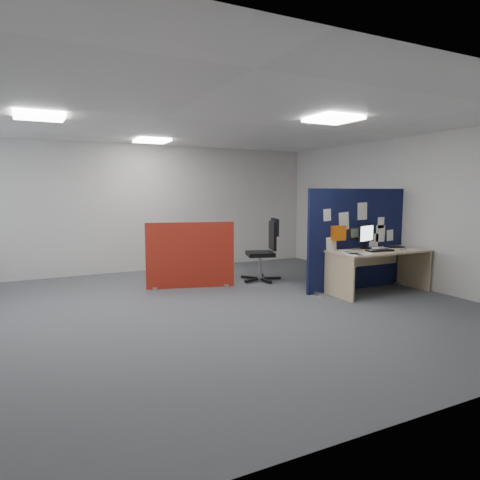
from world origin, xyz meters
name	(u,v)px	position (x,y,z in m)	size (l,w,h in m)	color
floor	(169,315)	(0.00, 0.00, 0.00)	(9.00, 9.00, 0.00)	#54575C
ceiling	(165,117)	(0.00, 0.00, 2.70)	(9.00, 7.00, 0.02)	white
wall_back	(117,209)	(0.00, 3.50, 1.35)	(9.00, 0.02, 2.70)	silver
wall_front	(330,250)	(0.00, -3.50, 1.35)	(9.00, 0.02, 2.70)	silver
wall_right	(405,211)	(4.50, 0.00, 1.35)	(0.02, 7.00, 2.70)	silver
ceiling_lights	(173,127)	(0.33, 0.67, 2.67)	(4.10, 4.10, 0.04)	white
navy_divider	(358,239)	(3.47, 0.08, 0.88)	(2.14, 0.30, 1.76)	#0E1936
main_desk	(377,260)	(3.58, -0.28, 0.56)	(1.74, 0.77, 0.73)	#D8BE8A
monitor_main	(366,235)	(3.52, -0.07, 0.96)	(0.46, 0.20, 0.42)	black
keyboard	(380,250)	(3.51, -0.41, 0.74)	(0.45, 0.18, 0.03)	black
mouse	(403,249)	(3.96, -0.49, 0.74)	(0.10, 0.06, 0.03)	#A7A6AC
paper_tray	(394,247)	(4.10, -0.16, 0.74)	(0.28, 0.22, 0.01)	black
red_divider	(190,256)	(0.86, 1.46, 0.58)	(1.52, 0.46, 1.17)	#AF1D16
office_chair	(266,246)	(2.38, 1.38, 0.67)	(0.78, 0.75, 1.18)	black
desk_papers	(366,251)	(3.26, -0.36, 0.73)	(1.49, 0.84, 0.00)	white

